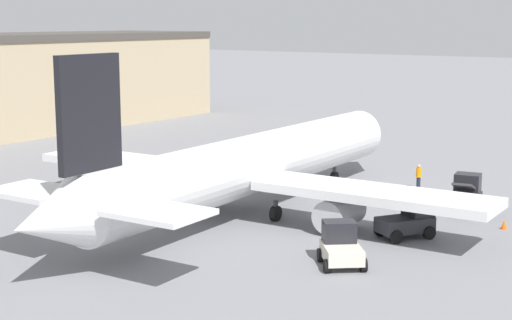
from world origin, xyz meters
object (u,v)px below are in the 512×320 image
airplane (248,166)px  ground_crew_worker (419,176)px  belt_loader_truck (466,195)px  baggage_tug (341,246)px  safety_cone_near (504,224)px  pushback_tug (409,219)px

airplane → ground_crew_worker: size_ratio=21.00×
airplane → belt_loader_truck: size_ratio=11.61×
baggage_tug → safety_cone_near: 11.64m
ground_crew_worker → safety_cone_near: 10.85m
ground_crew_worker → baggage_tug: baggage_tug is taller
airplane → baggage_tug: 11.02m
ground_crew_worker → baggage_tug: bearing=-111.7°
belt_loader_truck → airplane: bearing=116.3°
baggage_tug → belt_loader_truck: size_ratio=1.01×
baggage_tug → pushback_tug: (6.28, -0.65, 0.09)m
baggage_tug → belt_loader_truck: bearing=-45.0°
airplane → baggage_tug: (-5.51, -9.34, -1.97)m
safety_cone_near → pushback_tug: bearing=141.0°
airplane → pushback_tug: (0.77, -9.99, -1.87)m
belt_loader_truck → safety_cone_near: 4.14m
pushback_tug → safety_cone_near: 5.85m
baggage_tug → safety_cone_near: (10.80, -4.30, -0.64)m
safety_cone_near → airplane: bearing=111.2°
belt_loader_truck → safety_cone_near: size_ratio=5.57×
belt_loader_truck → pushback_tug: bearing=165.6°
baggage_tug → belt_loader_truck: belt_loader_truck is taller
pushback_tug → safety_cone_near: (4.51, -3.65, -0.74)m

